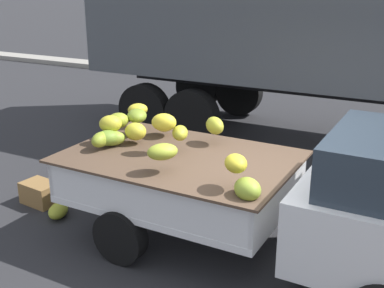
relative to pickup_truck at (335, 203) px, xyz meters
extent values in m
plane|color=#28282B|center=(-0.61, 0.02, -0.89)|extent=(220.00, 220.00, 0.00)
cube|color=gray|center=(-0.61, 9.21, -0.81)|extent=(80.00, 0.80, 0.16)
cube|color=white|center=(-1.85, 0.03, -0.31)|extent=(2.62, 1.77, 0.08)
cube|color=white|center=(-1.84, 0.87, -0.05)|extent=(2.59, 0.09, 0.44)
cube|color=white|center=(-1.86, -0.81, -0.05)|extent=(2.59, 0.09, 0.44)
cube|color=white|center=(-0.58, 0.01, -0.05)|extent=(0.08, 1.73, 0.44)
cube|color=white|center=(-3.12, 0.05, -0.05)|extent=(0.08, 1.73, 0.44)
cube|color=#B21914|center=(-1.84, 0.90, -0.09)|extent=(2.49, 0.05, 0.07)
cube|color=brown|center=(-1.85, 0.03, 0.18)|extent=(2.74, 1.89, 0.03)
ellipsoid|color=#99A72E|center=(-1.75, -0.53, 0.44)|extent=(0.40, 0.42, 0.18)
ellipsoid|color=#ADB12F|center=(-1.67, 0.61, 0.44)|extent=(0.37, 0.35, 0.22)
ellipsoid|color=olive|center=(-2.73, 0.44, 0.47)|extent=(0.39, 0.42, 0.18)
ellipsoid|color=#95A12B|center=(-2.88, 0.22, 0.44)|extent=(0.35, 0.37, 0.20)
ellipsoid|color=olive|center=(-2.79, -0.15, 0.33)|extent=(0.36, 0.38, 0.19)
ellipsoid|color=yellow|center=(-2.06, 0.01, 0.58)|extent=(0.35, 0.30, 0.21)
ellipsoid|color=olive|center=(-2.81, -0.24, 0.33)|extent=(0.22, 0.34, 0.18)
ellipsoid|color=gold|center=(-2.56, 0.14, 0.36)|extent=(0.29, 0.27, 0.22)
ellipsoid|color=gold|center=(-1.89, 0.10, 0.45)|extent=(0.30, 0.36, 0.17)
ellipsoid|color=yellow|center=(-2.92, 0.75, 0.46)|extent=(0.34, 0.35, 0.17)
ellipsoid|color=gold|center=(-2.39, 0.58, 0.38)|extent=(0.33, 0.39, 0.21)
ellipsoid|color=#8DA431|center=(-0.72, -0.66, 0.27)|extent=(0.40, 0.40, 0.22)
ellipsoid|color=gold|center=(-0.89, -0.57, 0.47)|extent=(0.35, 0.37, 0.18)
ellipsoid|color=gold|center=(-2.84, 0.01, 0.46)|extent=(0.37, 0.36, 0.22)
ellipsoid|color=#89A231|center=(-2.77, -0.09, 0.30)|extent=(0.41, 0.39, 0.19)
cylinder|color=black|center=(-2.14, 0.87, -0.57)|extent=(0.64, 0.21, 0.64)
cylinder|color=black|center=(-2.17, -0.80, -0.57)|extent=(0.64, 0.21, 0.64)
cylinder|color=black|center=(-3.41, 5.69, -0.35)|extent=(1.08, 0.31, 1.08)
cylinder|color=black|center=(-3.40, 3.29, -0.35)|extent=(1.08, 0.31, 1.08)
cylinder|color=black|center=(-4.49, 5.68, -0.35)|extent=(1.08, 0.31, 1.08)
cylinder|color=black|center=(-4.48, 3.28, -0.35)|extent=(1.08, 0.31, 1.08)
ellipsoid|color=#A2A92D|center=(-3.57, -0.30, -0.79)|extent=(0.38, 0.46, 0.19)
cube|color=olive|center=(-4.09, -0.09, -0.73)|extent=(0.56, 0.42, 0.32)
camera|label=1|loc=(0.81, -4.73, 2.22)|focal=45.58mm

